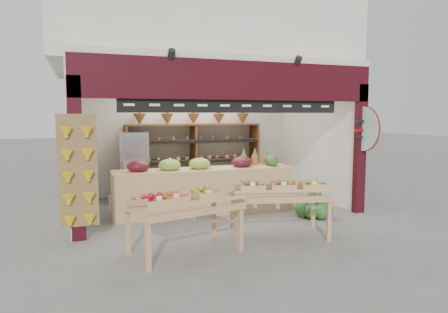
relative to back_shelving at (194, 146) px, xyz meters
The scene contains 11 objects.
ground 2.30m from the back_shelving, 90.56° to the right, with size 60.00×60.00×0.00m, color slate.
shop_structure 2.68m from the back_shelving, 93.48° to the right, with size 6.36×5.12×5.40m.
banana_board 4.14m from the back_shelving, 131.61° to the right, with size 0.60×0.15×1.80m.
gift_sign 4.14m from the back_shelving, 48.30° to the right, with size 0.04×0.93×0.92m.
back_shelving is the anchor object (origin of this frame).
refrigerator 1.68m from the back_shelving, 163.20° to the right, with size 0.64×0.64×1.64m, color #ADB0B4.
cardboard_stack 2.28m from the back_shelving, 146.99° to the right, with size 1.02×0.82×0.63m.
mid_counter 2.09m from the back_shelving, 99.51° to the right, with size 3.74×0.82×1.15m.
display_table_left 4.38m from the back_shelving, 108.91° to the right, with size 1.74×1.21×1.01m.
display_table_right 3.90m from the back_shelving, 84.07° to the right, with size 1.76×1.25×1.02m.
watermelon_pile 3.58m from the back_shelving, 61.24° to the right, with size 0.73×0.73×0.57m.
Camera 1 is at (-2.67, -7.81, 2.04)m, focal length 32.00 mm.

